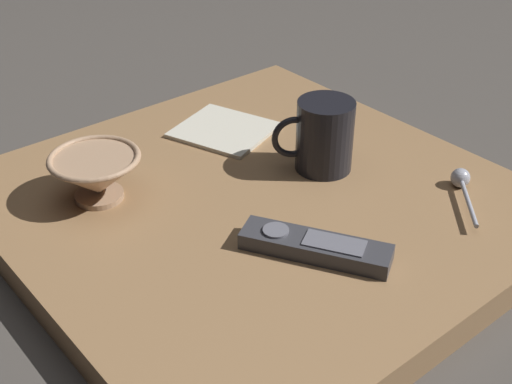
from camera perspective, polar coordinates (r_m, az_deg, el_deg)
The scene contains 7 objects.
ground_plane at distance 0.96m, azimuth 0.06°, elevation -2.40°, with size 6.00×6.00×0.00m, color #47423D.
table at distance 0.95m, azimuth 0.06°, elevation -1.32°, with size 0.64×0.66×0.04m.
cereal_bowl at distance 0.93m, azimuth -13.05°, elevation 1.43°, with size 0.12×0.12×0.07m.
coffee_mug at distance 0.97m, azimuth 5.58°, elevation 4.65°, with size 0.11×0.08×0.10m.
teaspoon at distance 0.98m, azimuth 16.64°, elevation 0.82°, with size 0.10×0.10×0.03m.
tv_remote_near at distance 0.82m, azimuth 4.91°, elevation -4.51°, with size 0.13×0.18×0.02m.
folded_napkin at distance 1.09m, azimuth -2.65°, elevation 5.14°, with size 0.17×0.17×0.01m.
Camera 1 is at (-0.50, -0.60, 0.55)m, focal length 48.39 mm.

